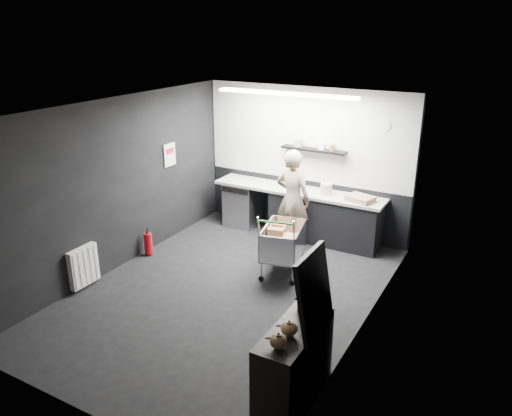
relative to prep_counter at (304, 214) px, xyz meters
The scene contains 22 objects.
floor 2.47m from the prep_counter, 93.20° to the right, with size 5.50×5.50×0.00m, color black.
ceiling 3.30m from the prep_counter, 93.20° to the right, with size 5.50×5.50×0.00m, color silver.
wall_back 0.96m from the prep_counter, 112.30° to the left, with size 5.50×5.50×0.00m, color black.
wall_front 5.25m from the prep_counter, 91.50° to the right, with size 5.50×5.50×0.00m, color black.
wall_left 3.35m from the prep_counter, 131.43° to the right, with size 5.50×5.50×0.00m, color black.
wall_right 3.18m from the prep_counter, 52.38° to the right, with size 5.50×5.50×0.00m, color black.
kitchen_wall_panel 1.43m from the prep_counter, 113.58° to the left, with size 3.95×0.02×1.70m, color silver.
dado_panel 0.34m from the prep_counter, 113.58° to the left, with size 3.95×0.02×1.00m, color black.
floating_shelf 1.18m from the prep_counter, 72.13° to the left, with size 1.20×0.22×0.04m, color black.
wall_clock 2.13m from the prep_counter, 13.36° to the left, with size 0.20×0.20×0.03m, color white.
poster 2.63m from the prep_counter, 152.11° to the right, with size 0.02×0.30×0.40m, color white.
poster_red_band 2.66m from the prep_counter, 152.05° to the right, with size 0.01×0.22×0.10m, color red.
radiator 3.92m from the prep_counter, 122.01° to the right, with size 0.10×0.50×0.60m, color white.
ceiling_strip 2.29m from the prep_counter, 103.37° to the right, with size 2.40×0.20×0.04m, color white.
prep_counter is the anchor object (origin of this frame).
person 0.62m from the prep_counter, 92.59° to the right, with size 0.64×0.42×1.75m, color beige.
shopping_cart 1.45m from the prep_counter, 79.00° to the right, with size 0.76×1.07×1.05m.
sideboard 4.23m from the prep_counter, 67.11° to the right, with size 0.48×1.13×1.69m.
fire_extinguisher 2.82m from the prep_counter, 134.95° to the right, with size 0.14×0.14×0.46m.
cardboard_box 1.16m from the prep_counter, ahead, with size 0.44×0.33×0.09m, color #9C8153.
pink_tub 0.68m from the prep_counter, ahead, with size 0.20×0.20×0.20m, color silver.
white_container 0.54m from the prep_counter, 151.02° to the right, with size 0.19×0.14×0.16m, color white.
Camera 1 is at (3.50, -5.44, 3.73)m, focal length 35.00 mm.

